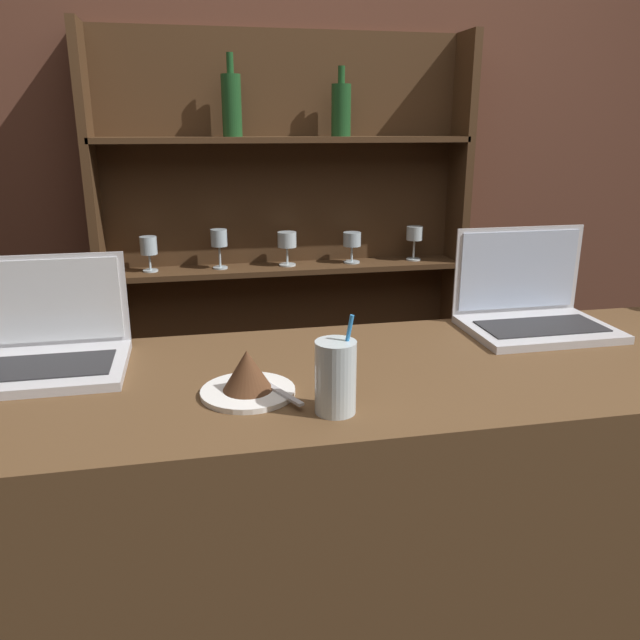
{
  "coord_description": "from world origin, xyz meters",
  "views": [
    {
      "loc": [
        -0.43,
        -0.83,
        1.53
      ],
      "look_at": [
        -0.2,
        0.32,
        1.16
      ],
      "focal_mm": 35.0,
      "sensor_mm": 36.0,
      "label": 1
    }
  ],
  "objects_px": {
    "cake_plate": "(248,377)",
    "water_glass": "(336,377)",
    "laptop_near": "(41,346)",
    "laptop_far": "(531,308)"
  },
  "relations": [
    {
      "from": "cake_plate",
      "to": "water_glass",
      "type": "distance_m",
      "value": 0.17
    },
    {
      "from": "laptop_far",
      "to": "cake_plate",
      "type": "distance_m",
      "value": 0.75
    },
    {
      "from": "laptop_near",
      "to": "cake_plate",
      "type": "distance_m",
      "value": 0.45
    },
    {
      "from": "laptop_far",
      "to": "cake_plate",
      "type": "bearing_deg",
      "value": -159.84
    },
    {
      "from": "water_glass",
      "to": "laptop_near",
      "type": "bearing_deg",
      "value": 148.97
    },
    {
      "from": "laptop_near",
      "to": "cake_plate",
      "type": "height_order",
      "value": "laptop_near"
    },
    {
      "from": "water_glass",
      "to": "cake_plate",
      "type": "bearing_deg",
      "value": 143.93
    },
    {
      "from": "laptop_far",
      "to": "water_glass",
      "type": "bearing_deg",
      "value": -147.5
    },
    {
      "from": "laptop_far",
      "to": "water_glass",
      "type": "distance_m",
      "value": 0.67
    },
    {
      "from": "cake_plate",
      "to": "water_glass",
      "type": "xyz_separation_m",
      "value": [
        0.14,
        -0.1,
        0.03
      ]
    }
  ]
}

